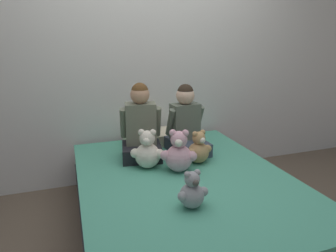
{
  "coord_description": "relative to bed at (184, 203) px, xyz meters",
  "views": [
    {
      "loc": [
        -0.77,
        -1.88,
        1.44
      ],
      "look_at": [
        0.0,
        0.39,
        0.73
      ],
      "focal_mm": 32.0,
      "sensor_mm": 36.0,
      "label": 1
    }
  ],
  "objects": [
    {
      "name": "child_on_left",
      "position": [
        -0.21,
        0.47,
        0.49
      ],
      "size": [
        0.38,
        0.36,
        0.64
      ],
      "rotation": [
        0.0,
        0.0,
        -0.17
      ],
      "color": "black",
      "rests_on": "bed"
    },
    {
      "name": "child_on_right",
      "position": [
        0.2,
        0.48,
        0.47
      ],
      "size": [
        0.35,
        0.41,
        0.61
      ],
      "rotation": [
        0.0,
        0.0,
        0.1
      ],
      "color": "#384251",
      "rests_on": "bed"
    },
    {
      "name": "wall_behind_bed",
      "position": [
        0.0,
        1.06,
        1.03
      ],
      "size": [
        8.0,
        0.06,
        2.5
      ],
      "color": "silver",
      "rests_on": "ground_plane"
    },
    {
      "name": "teddy_bear_held_by_left_child",
      "position": [
        -0.22,
        0.25,
        0.36
      ],
      "size": [
        0.25,
        0.2,
        0.32
      ],
      "rotation": [
        0.0,
        0.0,
        -0.38
      ],
      "color": "silver",
      "rests_on": "bed"
    },
    {
      "name": "teddy_bear_at_foot_of_bed",
      "position": [
        -0.12,
        -0.4,
        0.33
      ],
      "size": [
        0.2,
        0.15,
        0.24
      ],
      "rotation": [
        0.0,
        0.0,
        0.1
      ],
      "color": "#939399",
      "rests_on": "bed"
    },
    {
      "name": "bed",
      "position": [
        0.0,
        0.0,
        0.0
      ],
      "size": [
        1.53,
        1.95,
        0.45
      ],
      "color": "#2D2D33",
      "rests_on": "ground_plane"
    },
    {
      "name": "teddy_bear_between_children",
      "position": [
        -0.01,
        0.11,
        0.37
      ],
      "size": [
        0.26,
        0.21,
        0.33
      ],
      "rotation": [
        0.0,
        0.0,
        -0.4
      ],
      "color": "#DBA3B2",
      "rests_on": "bed"
    },
    {
      "name": "ground_plane",
      "position": [
        0.0,
        0.0,
        -0.22
      ],
      "size": [
        14.0,
        14.0,
        0.0
      ],
      "primitive_type": "plane",
      "color": "brown"
    },
    {
      "name": "teddy_bear_held_by_right_child",
      "position": [
        0.2,
        0.21,
        0.34
      ],
      "size": [
        0.23,
        0.17,
        0.28
      ],
      "rotation": [
        0.0,
        0.0,
        0.24
      ],
      "color": "tan",
      "rests_on": "bed"
    },
    {
      "name": "pillow_at_headboard",
      "position": [
        0.0,
        0.79,
        0.28
      ],
      "size": [
        0.57,
        0.32,
        0.11
      ],
      "color": "beige",
      "rests_on": "bed"
    }
  ]
}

